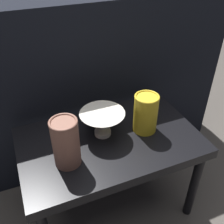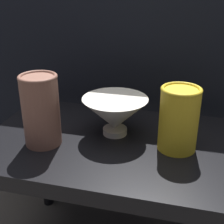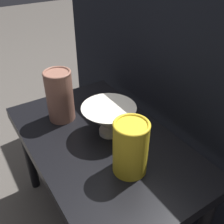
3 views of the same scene
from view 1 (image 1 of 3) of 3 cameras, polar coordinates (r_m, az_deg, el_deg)
ground_plane at (r=1.32m, az=-0.39°, el=-19.24°), size 8.00×8.00×0.00m
table at (r=1.04m, az=-0.47°, el=-7.82°), size 0.69×0.42×0.41m
couch_backdrop at (r=1.41m, az=-8.55°, el=7.67°), size 1.46×0.50×0.84m
bowl at (r=0.99m, az=-2.09°, el=-2.26°), size 0.17×0.17×0.10m
vase_textured_left at (r=0.87m, az=-10.03°, el=-6.46°), size 0.09×0.09×0.18m
vase_colorful_right at (r=1.01m, az=7.21°, el=-0.02°), size 0.09×0.09×0.16m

